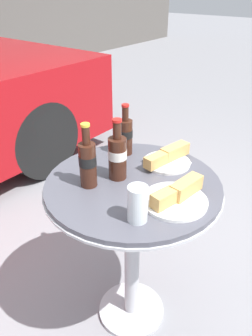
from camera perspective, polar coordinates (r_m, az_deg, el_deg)
name	(u,v)px	position (r m, az deg, el deg)	size (l,w,h in m)	color
ground_plane	(131,310)	(1.82, 0.94, -23.53)	(30.00, 30.00, 0.00)	gray
bistro_table	(133,214)	(1.37, 1.15, -8.00)	(0.70, 0.70, 0.78)	#B7B7BC
cola_bottle_left	(88,162)	(1.22, -6.69, 1.00)	(0.07, 0.07, 0.25)	#3D1E14
cola_bottle_right	(117,156)	(1.26, -1.50, 2.17)	(0.07, 0.07, 0.25)	#3D1E14
cola_bottle_center	(125,135)	(1.45, -0.11, 5.79)	(0.07, 0.07, 0.23)	#3D1E14
drinking_glass	(138,205)	(1.06, 2.02, -6.51)	(0.07, 0.07, 0.13)	#C68923
lunch_plate_near	(167,158)	(1.41, 7.19, 1.71)	(0.25, 0.20, 0.07)	white
lunch_plate_far	(176,196)	(1.17, 8.74, -4.89)	(0.24, 0.23, 0.07)	white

